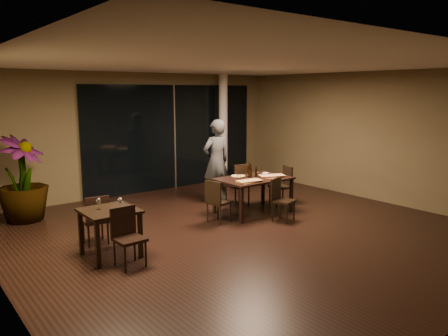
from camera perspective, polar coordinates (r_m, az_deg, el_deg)
ground at (r=8.13m, az=2.25°, el=-8.22°), size 8.00×8.00×0.00m
wall_back at (r=11.18m, az=-11.21°, el=4.47°), size 8.00×0.10×3.00m
wall_right at (r=10.84m, az=18.98°, el=3.95°), size 0.10×8.00×3.00m
ceiling at (r=7.74m, az=2.41°, el=13.55°), size 8.00×8.00×0.04m
window_panel at (r=11.59m, az=-6.55°, el=4.04°), size 5.00×0.06×2.70m
column at (r=12.12m, az=-0.11°, el=5.08°), size 0.24×0.24×3.00m
main_table at (r=9.17m, az=3.86°, el=-1.75°), size 1.50×1.00×0.75m
side_table at (r=6.99m, az=-14.72°, el=-6.27°), size 0.80×0.80×0.75m
chair_main_far at (r=9.72m, az=2.07°, el=-1.89°), size 0.48×0.48×0.96m
chair_main_near at (r=8.75m, az=7.35°, el=-3.79°), size 0.49×0.49×0.84m
chair_main_left at (r=8.48m, az=-0.99°, el=-4.10°), size 0.47×0.47×0.85m
chair_main_right at (r=9.94m, az=7.74°, el=-1.97°), size 0.51×0.51×0.88m
chair_side_far at (r=7.59m, az=-16.36°, el=-6.22°), size 0.43×0.43×0.85m
chair_side_near at (r=6.62m, az=-12.57°, el=-8.33°), size 0.42×0.42×0.87m
diner at (r=9.97m, az=-1.02°, el=0.87°), size 0.66×0.44×1.92m
potted_plant at (r=9.41m, az=-24.84°, el=-1.29°), size 1.31×1.31×1.70m
pizza_board_left at (r=8.72m, az=3.32°, el=-1.81°), size 0.58×0.35×0.01m
pizza_board_right at (r=9.30m, az=6.28°, el=-1.11°), size 0.62×0.46×0.01m
oblong_pizza_left at (r=8.72m, az=3.33°, el=-1.70°), size 0.52×0.29×0.02m
oblong_pizza_right at (r=9.30m, az=6.28°, el=-1.01°), size 0.57×0.40×0.02m
round_pizza at (r=9.28m, az=1.86°, el=-1.08°), size 0.29×0.29×0.01m
bottle_a at (r=9.18m, az=3.48°, el=-0.39°), size 0.06×0.06×0.28m
bottle_b at (r=9.18m, az=4.21°, el=-0.49°), size 0.05×0.05×0.25m
bottle_c at (r=9.21m, az=3.30°, el=-0.22°), size 0.07×0.07×0.32m
tumbler_left at (r=9.04m, az=1.96°, el=-1.10°), size 0.08×0.08×0.10m
tumbler_right at (r=9.40m, az=4.38°, el=-0.72°), size 0.08×0.08×0.09m
napkin_near at (r=9.42m, az=6.64°, el=-0.97°), size 0.18×0.10×0.01m
napkin_far at (r=9.68m, az=5.49°, el=-0.66°), size 0.20×0.15×0.01m
wine_glass_a at (r=6.97m, az=-16.05°, el=-4.57°), size 0.08×0.08×0.17m
wine_glass_b at (r=6.91m, az=-13.42°, el=-4.56°), size 0.08×0.08×0.17m
side_napkin at (r=6.76m, az=-13.56°, el=-5.57°), size 0.19×0.13×0.01m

